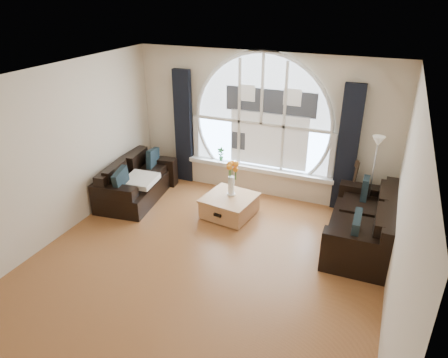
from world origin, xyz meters
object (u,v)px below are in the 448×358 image
sofa_left (137,179)px  sofa_right (362,222)px  coffee_chest (230,205)px  vase_flowers (231,175)px  floor_lamp (371,183)px  potted_plant (221,154)px  guitar (354,186)px

sofa_left → sofa_right: sofa_right is taller
sofa_left → coffee_chest: bearing=-5.4°
vase_flowers → floor_lamp: bearing=12.9°
floor_lamp → potted_plant: bearing=171.0°
floor_lamp → potted_plant: size_ratio=5.85×
coffee_chest → guitar: (1.98, 0.94, 0.32)m
sofa_left → sofa_right: 4.11m
sofa_right → potted_plant: (-2.85, 1.11, 0.29)m
floor_lamp → guitar: size_ratio=1.51×
coffee_chest → potted_plant: (-0.62, 1.06, 0.48)m
coffee_chest → vase_flowers: vase_flowers is taller
coffee_chest → guitar: 2.22m
coffee_chest → sofa_left: bearing=-169.8°
coffee_chest → floor_lamp: bearing=22.9°
sofa_right → potted_plant: bearing=158.0°
vase_flowers → potted_plant: vase_flowers is taller
sofa_left → vase_flowers: bearing=-2.9°
coffee_chest → guitar: size_ratio=0.79×
coffee_chest → potted_plant: potted_plant is taller
sofa_left → guitar: (3.86, 1.01, 0.13)m
vase_flowers → floor_lamp: floor_lamp is taller
sofa_left → potted_plant: (1.26, 1.13, 0.29)m
floor_lamp → sofa_right: bearing=-92.6°
sofa_left → floor_lamp: bearing=1.7°
guitar → floor_lamp: bearing=-27.1°
vase_flowers → coffee_chest: bearing=-87.3°
floor_lamp → potted_plant: floor_lamp is taller
guitar → potted_plant: (-2.60, 0.12, 0.16)m
vase_flowers → potted_plant: (-0.61, 0.98, -0.07)m
sofa_right → floor_lamp: size_ratio=1.17×
floor_lamp → potted_plant: 2.92m
sofa_left → coffee_chest: 1.89m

